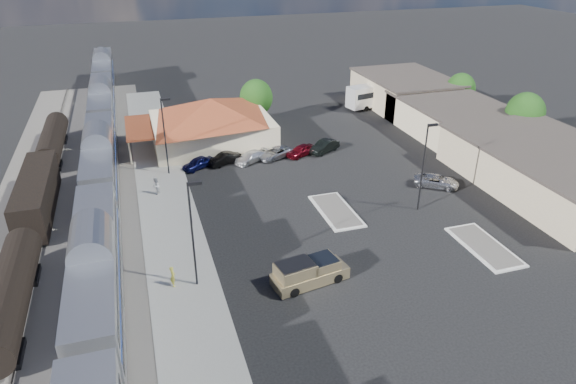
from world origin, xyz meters
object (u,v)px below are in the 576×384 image
object	(u,v)px
pickup_truck	(310,272)
coach_bus	(380,93)
suv	(436,181)
station_depot	(211,122)

from	to	relation	value
pickup_truck	coach_bus	distance (m)	48.81
pickup_truck	coach_bus	size ratio (longest dim) A/B	0.53
suv	coach_bus	distance (m)	29.77
coach_bus	station_depot	bearing A→B (deg)	94.51
coach_bus	suv	bearing A→B (deg)	152.87
suv	station_depot	bearing A→B (deg)	80.83
station_depot	suv	xyz separation A→B (m)	(21.14, -19.97, -2.46)
station_depot	suv	distance (m)	29.18
suv	coach_bus	world-z (taller)	coach_bus
station_depot	suv	size ratio (longest dim) A/B	3.79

